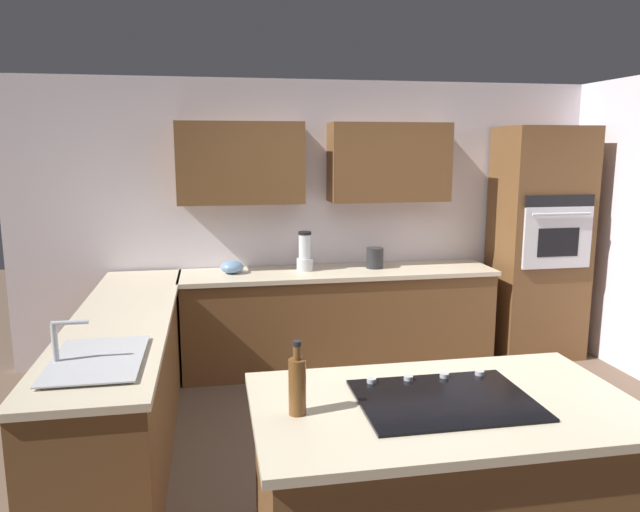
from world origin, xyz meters
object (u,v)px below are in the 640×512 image
Objects in this scene: sink_unit at (96,359)px; cooktop at (444,399)px; wall_oven at (539,243)px; kettle at (375,258)px; oil_bottle at (297,384)px; blender at (305,254)px; mixing_bowl at (232,267)px.

sink_unit is 1.78m from cooktop.
wall_oven is 3.12× the size of sink_unit.
oil_bottle is (1.13, 2.90, 0.04)m from kettle.
cooktop is (2.08, 2.84, -0.19)m from wall_oven.
sink_unit is 2.56m from blender.
wall_oven is at bearing 178.64° from blender.
mixing_bowl is (-0.78, -2.12, 0.04)m from sink_unit.
wall_oven reaches higher than oil_bottle.
mixing_bowl is (0.65, 0.00, -0.10)m from blender.
sink_unit is 2.97m from kettle.
wall_oven is at bearing -150.73° from sink_unit.
blender is at bearing -86.64° from cooktop.
sink_unit is 1.98× the size of blender.
oil_bottle is at bearing 68.66° from kettle.
wall_oven is at bearing -126.25° from cooktop.
sink_unit is 0.92× the size of cooktop.
mixing_bowl is at bearing -110.20° from sink_unit.
oil_bottle reaches higher than mixing_bowl.
wall_oven is 6.17× the size of blender.
wall_oven is 3.95m from oil_bottle.
oil_bottle is at bearing 140.11° from sink_unit.
blender is (0.17, -2.89, 0.15)m from cooktop.
wall_oven is 1.60m from kettle.
cooktop is 2.39× the size of oil_bottle.
cooktop is 0.67m from oil_bottle.
sink_unit is at bearing 55.97° from blender.
cooktop is 3.74× the size of mixing_bowl.
sink_unit is at bearing -39.89° from oil_bottle.
mixing_bowl is (2.90, -0.05, -0.14)m from wall_oven.
kettle is at bearing 180.00° from blender.
kettle reaches higher than mixing_bowl.
kettle is at bearing 180.00° from mixing_bowl.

